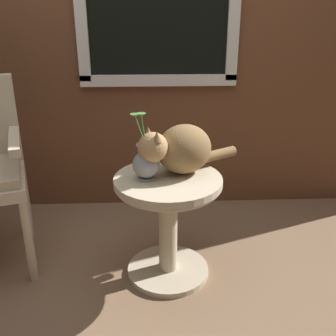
{
  "coord_description": "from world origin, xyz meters",
  "views": [
    {
      "loc": [
        0.1,
        -1.68,
        1.31
      ],
      "look_at": [
        0.17,
        0.06,
        0.6
      ],
      "focal_mm": 42.21,
      "sensor_mm": 36.0,
      "label": 1
    }
  ],
  "objects": [
    {
      "name": "ground_plane",
      "position": [
        0.0,
        0.0,
        0.0
      ],
      "size": [
        6.0,
        6.0,
        0.0
      ],
      "primitive_type": "plane",
      "color": "#7F6047"
    },
    {
      "name": "back_wall",
      "position": [
        0.01,
        0.9,
        1.3
      ],
      "size": [
        4.0,
        0.07,
        2.6
      ],
      "color": "brown",
      "rests_on": "ground_plane"
    },
    {
      "name": "wicker_side_table",
      "position": [
        0.17,
        0.06,
        0.37
      ],
      "size": [
        0.53,
        0.53,
        0.55
      ],
      "color": "beige",
      "rests_on": "ground_plane"
    },
    {
      "name": "cat",
      "position": [
        0.24,
        0.12,
        0.67
      ],
      "size": [
        0.51,
        0.36,
        0.25
      ],
      "color": "olive",
      "rests_on": "wicker_side_table"
    },
    {
      "name": "pewter_vase_with_ivy",
      "position": [
        0.07,
        0.04,
        0.64
      ],
      "size": [
        0.13,
        0.13,
        0.33
      ],
      "color": "#99999E",
      "rests_on": "wicker_side_table"
    }
  ]
}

